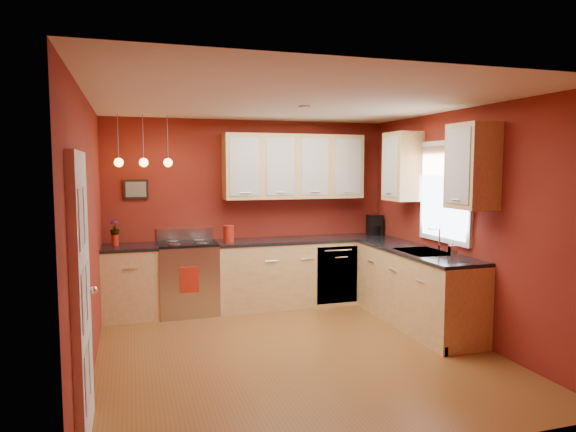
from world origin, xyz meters
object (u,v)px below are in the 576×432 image
object	(u,v)px
red_canister	(229,234)
coffee_maker	(375,226)
gas_range	(188,277)
sink	(423,254)
soap_pump	(453,248)

from	to	relation	value
red_canister	coffee_maker	size ratio (longest dim) A/B	0.75
gas_range	coffee_maker	size ratio (longest dim) A/B	3.77
sink	red_canister	bearing A→B (deg)	144.80
gas_range	coffee_maker	world-z (taller)	coffee_maker
red_canister	gas_range	bearing A→B (deg)	176.29
gas_range	soap_pump	distance (m)	3.39
red_canister	coffee_maker	xyz separation A→B (m)	(2.22, 0.11, 0.02)
red_canister	coffee_maker	world-z (taller)	coffee_maker
gas_range	sink	bearing A→B (deg)	-29.78
coffee_maker	red_canister	bearing A→B (deg)	-176.35
red_canister	soap_pump	distance (m)	2.88
red_canister	coffee_maker	bearing A→B (deg)	2.81
gas_range	sink	size ratio (longest dim) A/B	1.59
sink	red_canister	distance (m)	2.55
soap_pump	sink	bearing A→B (deg)	110.60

